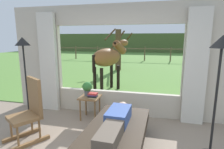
# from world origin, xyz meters

# --- Properties ---
(back_wall_with_window) EXTENTS (5.20, 0.12, 2.55)m
(back_wall_with_window) POSITION_xyz_m (0.00, 2.26, 1.25)
(back_wall_with_window) COLOR #BCB29E
(back_wall_with_window) RESTS_ON ground_plane
(curtain_panel_left) EXTENTS (0.44, 0.10, 2.40)m
(curtain_panel_left) POSITION_xyz_m (-1.69, 2.12, 1.20)
(curtain_panel_left) COLOR beige
(curtain_panel_left) RESTS_ON ground_plane
(curtain_panel_right) EXTENTS (0.44, 0.10, 2.40)m
(curtain_panel_right) POSITION_xyz_m (1.69, 2.12, 1.20)
(curtain_panel_right) COLOR beige
(curtain_panel_right) RESTS_ON ground_plane
(outdoor_pasture_lawn) EXTENTS (36.00, 21.68, 0.02)m
(outdoor_pasture_lawn) POSITION_xyz_m (0.00, 13.16, 0.01)
(outdoor_pasture_lawn) COLOR #568438
(outdoor_pasture_lawn) RESTS_ON ground_plane
(distant_hill_ridge) EXTENTS (36.00, 2.00, 2.40)m
(distant_hill_ridge) POSITION_xyz_m (0.00, 23.00, 1.20)
(distant_hill_ridge) COLOR #48592E
(distant_hill_ridge) RESTS_ON ground_plane
(recliner_sofa) EXTENTS (0.97, 1.73, 0.42)m
(recliner_sofa) POSITION_xyz_m (0.32, 0.79, 0.22)
(recliner_sofa) COLOR black
(recliner_sofa) RESTS_ON ground_plane
(reclining_person) EXTENTS (0.36, 1.43, 0.22)m
(reclining_person) POSITION_xyz_m (0.32, 0.74, 0.52)
(reclining_person) COLOR #334C8C
(reclining_person) RESTS_ON recliner_sofa
(rocking_chair) EXTENTS (0.75, 0.82, 1.12)m
(rocking_chair) POSITION_xyz_m (-1.26, 0.76, 0.55)
(rocking_chair) COLOR brown
(rocking_chair) RESTS_ON ground_plane
(side_table) EXTENTS (0.44, 0.44, 0.52)m
(side_table) POSITION_xyz_m (-0.51, 1.81, 0.43)
(side_table) COLOR brown
(side_table) RESTS_ON ground_plane
(potted_plant) EXTENTS (0.22, 0.22, 0.32)m
(potted_plant) POSITION_xyz_m (-0.59, 1.87, 0.70)
(potted_plant) COLOR #4C5156
(potted_plant) RESTS_ON side_table
(book_stack) EXTENTS (0.21, 0.16, 0.11)m
(book_stack) POSITION_xyz_m (-0.42, 1.75, 0.57)
(book_stack) COLOR beige
(book_stack) RESTS_ON side_table
(floor_lamp_left) EXTENTS (0.32, 0.32, 1.83)m
(floor_lamp_left) POSITION_xyz_m (-1.92, 1.55, 1.47)
(floor_lamp_left) COLOR black
(floor_lamp_left) RESTS_ON ground_plane
(floor_lamp_right) EXTENTS (0.32, 0.32, 1.85)m
(floor_lamp_right) POSITION_xyz_m (1.77, 0.96, 1.49)
(floor_lamp_right) COLOR black
(floor_lamp_right) RESTS_ON ground_plane
(horse) EXTENTS (1.16, 1.75, 1.73)m
(horse) POSITION_xyz_m (-0.68, 4.11, 1.16)
(horse) COLOR brown
(horse) RESTS_ON outdoor_pasture_lawn
(pasture_tree) EXTENTS (1.49, 1.39, 2.35)m
(pasture_tree) POSITION_xyz_m (-1.18, 8.23, 1.23)
(pasture_tree) COLOR #4C3823
(pasture_tree) RESTS_ON outdoor_pasture_lawn
(pasture_fence_line) EXTENTS (16.10, 0.10, 1.10)m
(pasture_fence_line) POSITION_xyz_m (0.00, 13.14, 0.74)
(pasture_fence_line) COLOR brown
(pasture_fence_line) RESTS_ON outdoor_pasture_lawn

